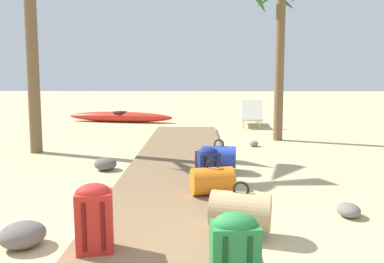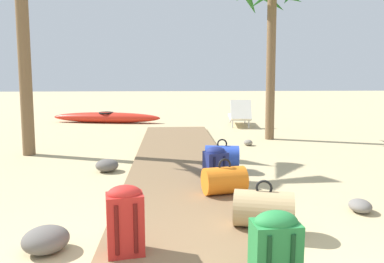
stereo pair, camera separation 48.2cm
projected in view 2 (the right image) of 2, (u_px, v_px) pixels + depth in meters
ground_plane at (182, 182)px, 5.48m from camera, size 60.00×60.00×0.00m
boardwalk at (181, 165)px, 6.34m from camera, size 1.61×8.83×0.08m
duffel_bag_blue at (222, 156)px, 6.05m from camera, size 0.58×0.41×0.46m
duffel_bag_tan at (263, 209)px, 3.66m from camera, size 0.64×0.49×0.47m
backpack_navy at (216, 163)px, 5.26m from camera, size 0.36×0.32×0.49m
duffel_bag_orange at (224, 180)px, 4.69m from camera, size 0.58×0.44×0.45m
backpack_red at (125, 218)px, 3.09m from camera, size 0.33×0.28×0.59m
backpack_green at (275, 244)px, 2.71m from camera, size 0.36×0.27×0.52m
palm_tree_far_right at (274, 0)px, 8.69m from camera, size 1.98×2.04×4.06m
lounge_chair at (240, 115)px, 11.44m from camera, size 0.74×1.55×0.82m
kayak at (106, 117)px, 12.23m from camera, size 3.61×1.16×0.35m
rock_right_far at (360, 206)px, 4.29m from camera, size 0.28×0.32×0.15m
rock_left_mid at (107, 165)px, 6.08m from camera, size 0.38×0.35×0.21m
rock_right_near at (248, 143)px, 8.32m from camera, size 0.25×0.26×0.13m
rock_left_far at (46, 240)px, 3.32m from camera, size 0.55×0.54×0.23m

